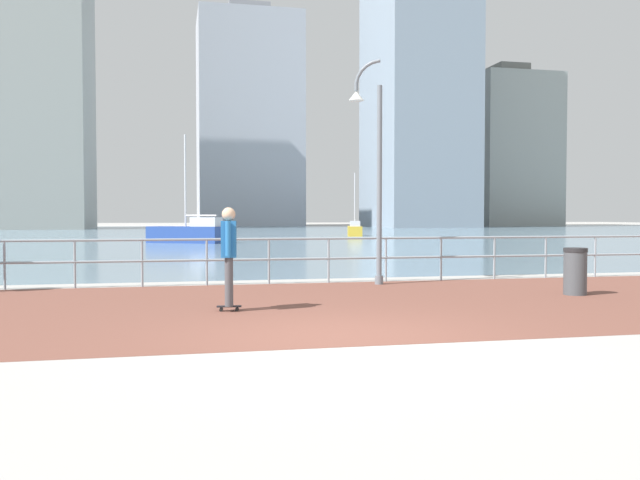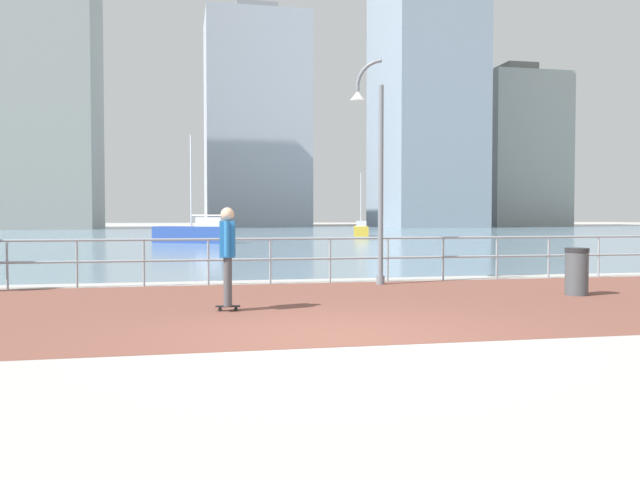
# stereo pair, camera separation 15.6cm
# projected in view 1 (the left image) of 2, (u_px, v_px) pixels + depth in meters

# --- Properties ---
(ground) EXTENTS (220.00, 220.00, 0.00)m
(ground) POSITION_uv_depth(u_px,v_px,m) (205.00, 238.00, 47.57)
(ground) COLOR #ADAAA5
(brick_paving) EXTENTS (28.00, 7.45, 0.01)m
(brick_paving) POSITION_uv_depth(u_px,v_px,m) (299.00, 305.00, 11.50)
(brick_paving) COLOR brown
(brick_paving) RESTS_ON ground
(harbor_water) EXTENTS (180.00, 88.00, 0.00)m
(harbor_water) POSITION_uv_depth(u_px,v_px,m) (199.00, 234.00, 59.07)
(harbor_water) COLOR #6B899E
(harbor_water) RESTS_ON ground
(waterfront_railing) EXTENTS (25.25, 0.06, 1.06)m
(waterfront_railing) POSITION_uv_depth(u_px,v_px,m) (269.00, 252.00, 15.11)
(waterfront_railing) COLOR #8C99A3
(waterfront_railing) RESTS_ON ground
(lamppost) EXTENTS (0.75, 0.55, 5.10)m
(lamppost) POSITION_uv_depth(u_px,v_px,m) (372.00, 160.00, 15.02)
(lamppost) COLOR slate
(lamppost) RESTS_ON ground
(skateboarder) EXTENTS (0.41, 0.56, 1.70)m
(skateboarder) POSITION_uv_depth(u_px,v_px,m) (229.00, 249.00, 10.77)
(skateboarder) COLOR black
(skateboarder) RESTS_ON ground
(trash_bin) EXTENTS (0.46, 0.46, 0.93)m
(trash_bin) POSITION_uv_depth(u_px,v_px,m) (575.00, 271.00, 13.04)
(trash_bin) COLOR #474C51
(trash_bin) RESTS_ON ground
(sailboat_ivory) EXTENTS (4.54, 3.46, 6.27)m
(sailboat_ivory) POSITION_uv_depth(u_px,v_px,m) (188.00, 233.00, 38.35)
(sailboat_ivory) COLOR #284799
(sailboat_ivory) RESTS_ON ground
(sailboat_gray) EXTENTS (1.92, 3.71, 4.98)m
(sailboat_gray) POSITION_uv_depth(u_px,v_px,m) (355.00, 230.00, 52.29)
(sailboat_gray) COLOR gold
(sailboat_gray) RESTS_ON ground
(tower_concrete) EXTENTS (16.39, 13.86, 35.73)m
(tower_concrete) POSITION_uv_depth(u_px,v_px,m) (249.00, 121.00, 108.12)
(tower_concrete) COLOR #A3A8B2
(tower_concrete) RESTS_ON ground
(tower_beige) EXTENTS (14.78, 13.13, 44.30)m
(tower_beige) POSITION_uv_depth(u_px,v_px,m) (25.00, 53.00, 80.30)
(tower_beige) COLOR #939993
(tower_beige) RESTS_ON ground
(tower_slate) EXTENTS (12.63, 16.75, 44.47)m
(tower_slate) POSITION_uv_depth(u_px,v_px,m) (418.00, 77.00, 94.59)
(tower_slate) COLOR #8493A3
(tower_slate) RESTS_ON ground
(tower_steel) EXTENTS (12.78, 13.53, 25.73)m
(tower_steel) POSITION_uv_depth(u_px,v_px,m) (507.00, 151.00, 106.82)
(tower_steel) COLOR #939993
(tower_steel) RESTS_ON ground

